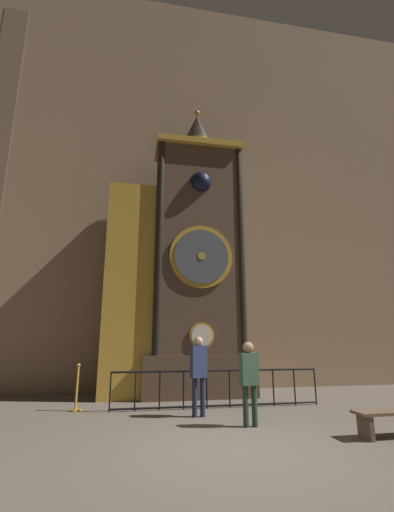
{
  "coord_description": "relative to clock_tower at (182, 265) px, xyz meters",
  "views": [
    {
      "loc": [
        -1.58,
        -5.58,
        1.66
      ],
      "look_at": [
        0.42,
        5.16,
        4.31
      ],
      "focal_mm": 24.0,
      "sensor_mm": 36.0,
      "label": 1
    }
  ],
  "objects": [
    {
      "name": "visitor_bench",
      "position": [
        3.08,
        -4.98,
        -3.67
      ],
      "size": [
        1.42,
        0.4,
        0.44
      ],
      "color": "brown",
      "rests_on": "ground_plane"
    },
    {
      "name": "cathedral_back_wall",
      "position": [
        0.0,
        1.4,
        3.97
      ],
      "size": [
        24.0,
        0.32,
        15.93
      ],
      "color": "#997A5B",
      "rests_on": "ground_plane"
    },
    {
      "name": "stanchion_post",
      "position": [
        -2.74,
        -1.6,
        -3.63
      ],
      "size": [
        0.28,
        0.28,
        1.08
      ],
      "color": "#B28E33",
      "rests_on": "ground_plane"
    },
    {
      "name": "ground_plane",
      "position": [
        0.09,
        -5.14,
        -3.99
      ],
      "size": [
        28.0,
        28.0,
        0.0
      ],
      "primitive_type": "plane",
      "color": "brown"
    },
    {
      "name": "visitor_far",
      "position": [
        0.85,
        -3.81,
        -3.01
      ],
      "size": [
        0.35,
        0.24,
        1.6
      ],
      "rotation": [
        0.0,
        0.0,
        0.06
      ],
      "color": "#213427",
      "rests_on": "ground_plane"
    },
    {
      "name": "railing_fence",
      "position": [
        0.69,
        -1.9,
        -3.48
      ],
      "size": [
        5.28,
        0.05,
        0.91
      ],
      "color": "black",
      "rests_on": "ground_plane"
    },
    {
      "name": "visitor_near",
      "position": [
        0.02,
        -2.77,
        -2.96
      ],
      "size": [
        0.37,
        0.27,
        1.71
      ],
      "rotation": [
        0.0,
        0.0,
        0.16
      ],
      "color": "#1B213A",
      "rests_on": "ground_plane"
    },
    {
      "name": "clock_tower",
      "position": [
        0.0,
        0.0,
        0.0
      ],
      "size": [
        4.56,
        1.8,
        9.8
      ],
      "color": "brown",
      "rests_on": "ground_plane"
    }
  ]
}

